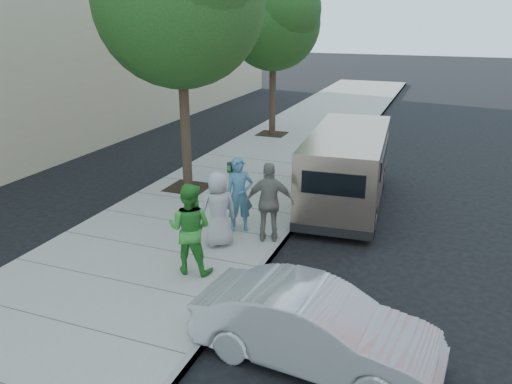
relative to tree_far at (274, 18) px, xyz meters
The scene contains 11 objects.
ground 11.36m from the tree_far, 77.30° to the right, with size 120.00×120.00×0.00m, color black.
sidewalk 11.17m from the tree_far, 82.85° to the right, with size 5.00×60.00×0.15m, color gray.
curb_face 11.70m from the tree_far, 69.73° to the right, with size 0.12×60.00×0.16m, color gray.
tree_far is the anchor object (origin of this frame).
parking_meter 10.68m from the tree_far, 76.19° to the right, with size 0.35×0.22×1.61m.
van 9.12m from the tree_far, 56.77° to the right, with size 2.27×5.76×2.09m.
sedan 15.42m from the tree_far, 68.41° to the right, with size 1.31×3.74×1.23m, color #B7B9BE.
person_officer 10.93m from the tree_far, 75.32° to the right, with size 0.65×0.43×1.79m, color teal.
person_green_shirt 12.95m from the tree_far, 78.45° to the right, with size 0.90×0.70×1.86m, color green.
person_gray_shirt 11.76m from the tree_far, 77.12° to the right, with size 0.83×0.54×1.69m, color #AAAAAC.
person_striped_polo 11.42m from the tree_far, 71.29° to the right, with size 1.08×0.45×1.85m, color gray.
Camera 1 is at (4.65, -10.03, 5.04)m, focal length 35.00 mm.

